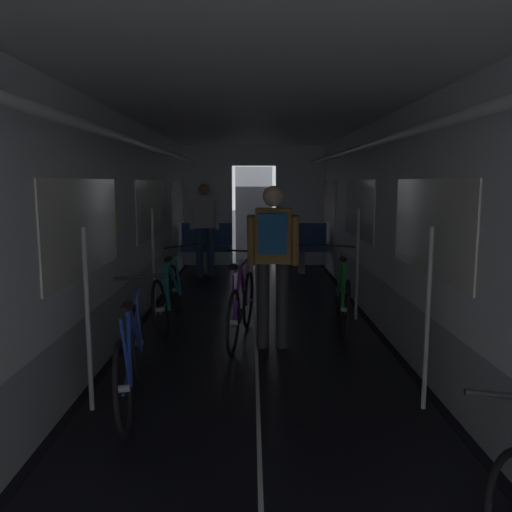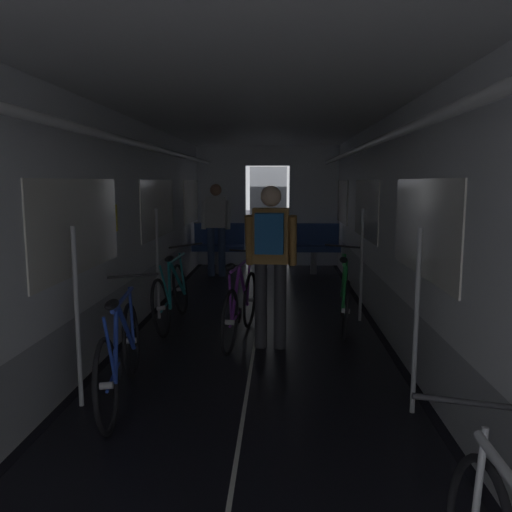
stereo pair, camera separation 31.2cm
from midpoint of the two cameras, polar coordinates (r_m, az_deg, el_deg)
name	(u,v)px [view 1 (the left image)]	position (r m, az deg, el deg)	size (l,w,h in m)	color
train_car_shell	(256,184)	(5.25, -1.68, 7.89)	(3.14, 12.34, 2.57)	black
bench_seat_far_left	(207,243)	(9.84, -6.38, 1.39)	(0.98, 0.51, 0.95)	gray
bench_seat_far_right	(301,243)	(9.82, 4.13, 1.41)	(0.98, 0.51, 0.95)	gray
bicycle_teal	(169,295)	(6.30, -10.99, -4.27)	(0.44, 1.69, 0.96)	black
bicycle_blue	(131,357)	(4.21, -15.71, -10.71)	(0.44, 1.69, 0.94)	black
bicycle_green	(342,295)	(6.22, 8.10, -4.34)	(0.44, 1.69, 0.94)	black
person_cyclist_aisle	(273,252)	(5.26, 0.18, 0.44)	(0.54, 0.39, 1.69)	#2D2D33
bicycle_purple_in_aisle	(241,306)	(5.65, -3.25, -5.54)	(0.44, 1.68, 0.94)	black
person_standing_near_bench	(205,223)	(9.43, -6.64, 3.58)	(0.53, 0.23, 1.69)	#384C75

